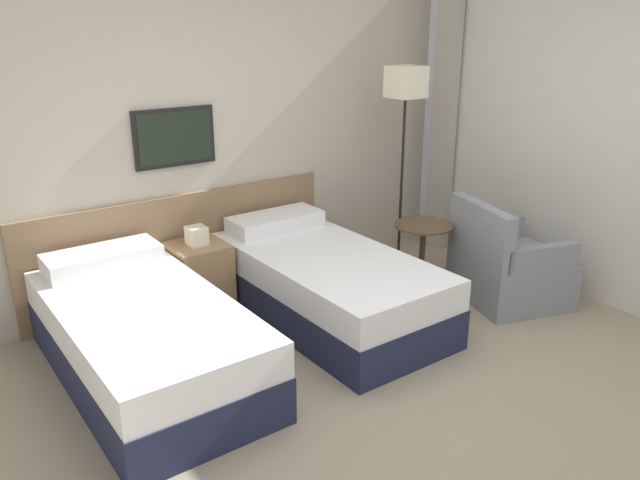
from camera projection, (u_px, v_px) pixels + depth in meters
The scene contains 8 objects.
ground_plane at pixel (416, 402), 3.71m from camera, with size 16.00×16.00×0.00m, color gray.
wall_headboard at pixel (223, 132), 4.96m from camera, with size 10.00×0.10×2.70m.
bed_near_door at pixel (145, 338), 3.91m from camera, with size 0.97×1.92×0.64m.
bed_near_window at pixel (326, 284), 4.70m from camera, with size 0.97×1.92×0.64m.
nightstand at pixel (200, 275), 4.83m from camera, with size 0.41×0.42×0.67m.
floor_lamp at pixel (405, 97), 5.21m from camera, with size 0.27×0.27×1.79m.
side_table at pixel (423, 244), 5.12m from camera, with size 0.48×0.48×0.58m.
armchair at pixel (507, 268), 4.99m from camera, with size 0.93×0.97×0.82m.
Camera 1 is at (-2.33, -2.22, 2.15)m, focal length 35.00 mm.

